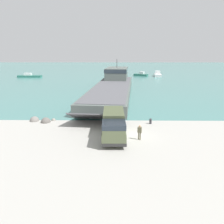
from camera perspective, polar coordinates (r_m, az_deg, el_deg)
ground_plane at (r=25.63m, az=5.10°, el=-6.34°), size 240.00×240.00×0.00m
water_surface at (r=120.20m, az=1.68°, el=10.89°), size 240.00×180.00×0.01m
landing_craft at (r=53.80m, az=0.43°, el=7.23°), size 11.67×43.26×7.56m
military_truck at (r=24.83m, az=0.44°, el=-3.27°), size 2.62×7.34×2.82m
soldier_on_ramp at (r=24.43m, az=7.22°, el=-5.02°), size 0.50×0.38×1.72m
moored_boat_a at (r=91.16m, az=-20.77°, el=8.82°), size 8.97×2.41×1.65m
moored_boat_b at (r=90.99m, az=7.61°, el=9.68°), size 6.03×4.59×1.75m
moored_boat_c at (r=90.36m, az=11.80°, el=9.54°), size 3.25×6.81×2.18m
mooring_bollard at (r=30.18m, az=10.04°, el=-2.29°), size 0.36×0.36×0.77m
shoreline_rock_a at (r=32.98m, az=-19.57°, el=-2.20°), size 1.30×1.30×1.30m
shoreline_rock_b at (r=32.41m, az=-15.02°, el=-2.12°), size 0.60×0.60×0.60m
shoreline_rock_c at (r=31.88m, az=-16.90°, el=-2.56°), size 1.34×1.34×1.34m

